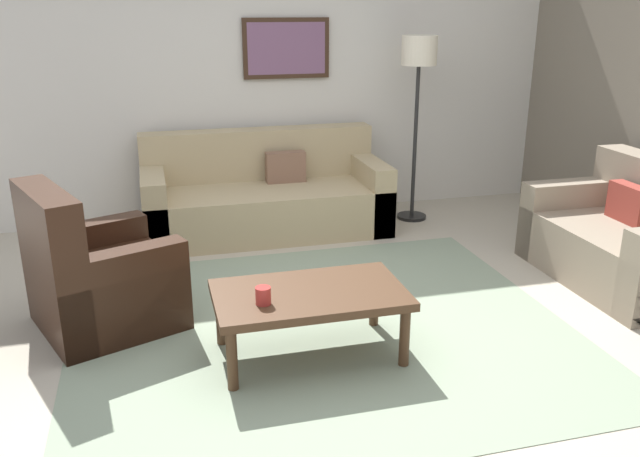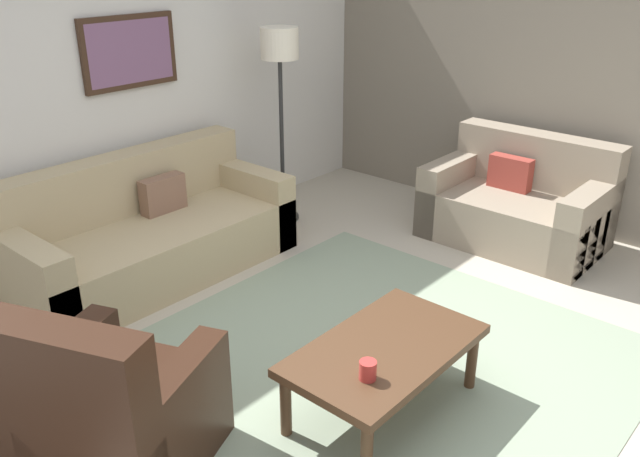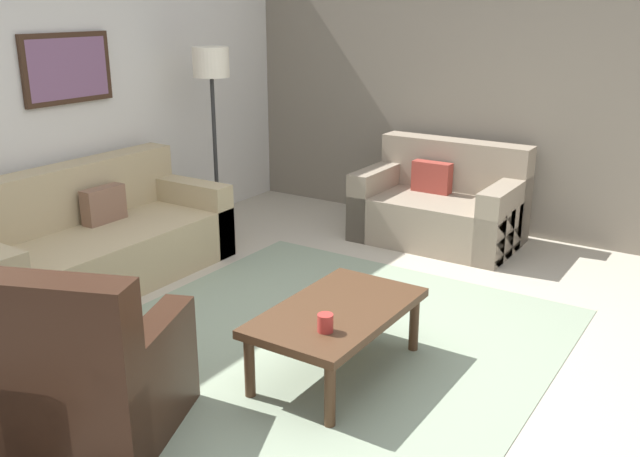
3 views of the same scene
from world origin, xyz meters
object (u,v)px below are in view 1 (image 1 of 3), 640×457
couch_main (264,197)px  couch_loveseat (634,242)px  coffee_table (310,299)px  lamp_standing (418,70)px  armchair_leather (94,283)px  framed_artwork (286,48)px  cup (263,296)px

couch_main → couch_loveseat: size_ratio=1.53×
coffee_table → lamp_standing: lamp_standing is taller
couch_loveseat → armchair_leather: (-3.83, 0.22, 0.01)m
framed_artwork → armchair_leather: bearing=-129.1°
coffee_table → framed_artwork: framed_artwork is taller
lamp_standing → framed_artwork: size_ratio=2.11×
couch_loveseat → coffee_table: size_ratio=1.28×
coffee_table → lamp_standing: (1.59, 2.29, 1.05)m
lamp_standing → couch_loveseat: bearing=-61.0°
couch_loveseat → coffee_table: 2.64m
couch_main → framed_artwork: bearing=53.1°
cup → framed_artwork: bearing=75.2°
couch_main → lamp_standing: lamp_standing is taller
framed_artwork → couch_loveseat: bearing=-47.6°
couch_main → cup: size_ratio=21.80×
couch_loveseat → framed_artwork: 3.40m
couch_loveseat → framed_artwork: bearing=132.4°
couch_main → couch_loveseat: bearing=-37.7°
coffee_table → couch_loveseat: bearing=10.4°
cup → framed_artwork: framed_artwork is taller
couch_main → cup: bearing=-100.1°
couch_loveseat → lamp_standing: size_ratio=0.82×
coffee_table → framed_artwork: 3.09m
lamp_standing → armchair_leather: bearing=-150.4°
couch_main → armchair_leather: 2.17m
armchair_leather → lamp_standing: size_ratio=0.61×
coffee_table → armchair_leather: bearing=150.7°
lamp_standing → framed_artwork: 1.23m
couch_loveseat → armchair_leather: size_ratio=1.35×
armchair_leather → framed_artwork: (1.71, 2.11, 1.28)m
coffee_table → framed_artwork: (0.48, 2.80, 1.23)m
couch_main → coffee_table: bearing=-93.7°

